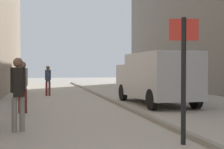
{
  "coord_description": "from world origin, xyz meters",
  "views": [
    {
      "loc": [
        -1.7,
        -2.04,
        1.56
      ],
      "look_at": [
        1.09,
        10.28,
        1.32
      ],
      "focal_mm": 51.52,
      "sensor_mm": 36.0,
      "label": 1
    }
  ],
  "objects_px": {
    "cafe_chair_near_window": "(19,89)",
    "street_sign_post": "(184,69)",
    "pedestrian_mid_block": "(48,78)",
    "delivery_van": "(156,77)",
    "pedestrian_main_foreground": "(23,83)",
    "pedestrian_far_crossing": "(18,89)"
  },
  "relations": [
    {
      "from": "delivery_van",
      "to": "street_sign_post",
      "type": "relative_size",
      "value": 2.08
    },
    {
      "from": "pedestrian_mid_block",
      "to": "cafe_chair_near_window",
      "type": "distance_m",
      "value": 2.59
    },
    {
      "from": "pedestrian_mid_block",
      "to": "pedestrian_main_foreground",
      "type": "bearing_deg",
      "value": -82.18
    },
    {
      "from": "delivery_van",
      "to": "pedestrian_far_crossing",
      "type": "bearing_deg",
      "value": -139.58
    },
    {
      "from": "street_sign_post",
      "to": "pedestrian_main_foreground",
      "type": "bearing_deg",
      "value": -43.97
    },
    {
      "from": "pedestrian_far_crossing",
      "to": "street_sign_post",
      "type": "bearing_deg",
      "value": -37.39
    },
    {
      "from": "pedestrian_main_foreground",
      "to": "pedestrian_mid_block",
      "type": "distance_m",
      "value": 7.13
    },
    {
      "from": "pedestrian_mid_block",
      "to": "street_sign_post",
      "type": "height_order",
      "value": "street_sign_post"
    },
    {
      "from": "pedestrian_mid_block",
      "to": "delivery_van",
      "type": "bearing_deg",
      "value": -34.36
    },
    {
      "from": "cafe_chair_near_window",
      "to": "street_sign_post",
      "type": "bearing_deg",
      "value": 85.42
    },
    {
      "from": "delivery_van",
      "to": "street_sign_post",
      "type": "height_order",
      "value": "street_sign_post"
    },
    {
      "from": "pedestrian_mid_block",
      "to": "pedestrian_far_crossing",
      "type": "xyz_separation_m",
      "value": [
        -0.98,
        -10.42,
        0.07
      ]
    },
    {
      "from": "delivery_van",
      "to": "street_sign_post",
      "type": "bearing_deg",
      "value": -108.26
    },
    {
      "from": "pedestrian_mid_block",
      "to": "pedestrian_far_crossing",
      "type": "relative_size",
      "value": 0.94
    },
    {
      "from": "cafe_chair_near_window",
      "to": "pedestrian_mid_block",
      "type": "bearing_deg",
      "value": -150.51
    },
    {
      "from": "pedestrian_far_crossing",
      "to": "street_sign_post",
      "type": "relative_size",
      "value": 0.7
    },
    {
      "from": "pedestrian_mid_block",
      "to": "pedestrian_far_crossing",
      "type": "bearing_deg",
      "value": -79.15
    },
    {
      "from": "pedestrian_mid_block",
      "to": "delivery_van",
      "type": "distance_m",
      "value": 7.03
    },
    {
      "from": "pedestrian_main_foreground",
      "to": "street_sign_post",
      "type": "xyz_separation_m",
      "value": [
        3.45,
        -5.47,
        0.51
      ]
    },
    {
      "from": "pedestrian_far_crossing",
      "to": "pedestrian_main_foreground",
      "type": "bearing_deg",
      "value": 85.54
    },
    {
      "from": "pedestrian_main_foreground",
      "to": "delivery_van",
      "type": "distance_m",
      "value": 5.74
    },
    {
      "from": "pedestrian_main_foreground",
      "to": "pedestrian_far_crossing",
      "type": "distance_m",
      "value": 3.37
    }
  ]
}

